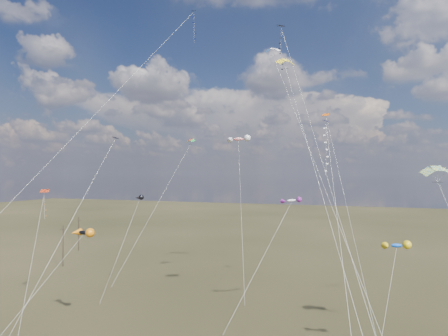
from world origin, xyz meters
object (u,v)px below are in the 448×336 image
(utility_pole_far, at_px, (79,233))
(parafoil_yellow, at_px, (286,61))
(utility_pole_near, at_px, (63,246))
(diamond_black_high, at_px, (285,61))
(novelty_black_orange, at_px, (83,233))

(utility_pole_far, relative_size, parafoil_yellow, 0.25)
(utility_pole_near, xyz_separation_m, diamond_black_high, (46.38, -11.72, 28.74))
(utility_pole_near, bearing_deg, novelty_black_orange, -44.19)
(utility_pole_near, distance_m, novelty_black_orange, 33.99)
(utility_pole_far, relative_size, novelty_black_orange, 0.68)
(utility_pole_far, distance_m, diamond_black_high, 66.67)
(novelty_black_orange, bearing_deg, diamond_black_high, 26.97)
(novelty_black_orange, bearing_deg, utility_pole_far, 130.58)
(utility_pole_near, relative_size, utility_pole_far, 1.00)
(parafoil_yellow, xyz_separation_m, novelty_black_orange, (-23.28, -8.03, -20.72))
(utility_pole_near, relative_size, novelty_black_orange, 0.68)
(diamond_black_high, relative_size, novelty_black_orange, 3.28)
(utility_pole_near, bearing_deg, parafoil_yellow, -17.83)
(parafoil_yellow, bearing_deg, utility_pole_far, 152.13)
(diamond_black_high, distance_m, parafoil_yellow, 3.67)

